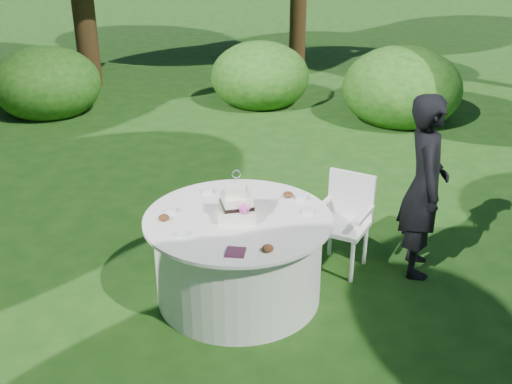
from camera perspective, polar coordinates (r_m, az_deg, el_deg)
ground at (r=5.31m, az=-1.63°, el=-9.78°), size 80.00×80.00×0.00m
napkins at (r=4.39m, az=-1.95°, el=-5.75°), size 0.14×0.14×0.02m
feather_plume at (r=4.65m, az=-5.06°, el=-4.04°), size 0.48×0.07×0.01m
guest at (r=5.50m, az=15.75°, el=0.50°), size 0.41×0.62×1.68m
table at (r=5.11m, az=-1.68°, el=-6.17°), size 1.56×1.56×0.77m
cake at (r=4.86m, az=-1.82°, el=-1.23°), size 0.34×0.34×0.42m
chair at (r=5.57m, az=8.55°, el=-2.16°), size 0.57×0.57×0.90m
votives at (r=5.02m, az=-2.04°, el=-1.53°), size 1.24×0.91×0.04m
petal_cups at (r=4.84m, az=-1.50°, el=-2.53°), size 1.06×1.05×0.05m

